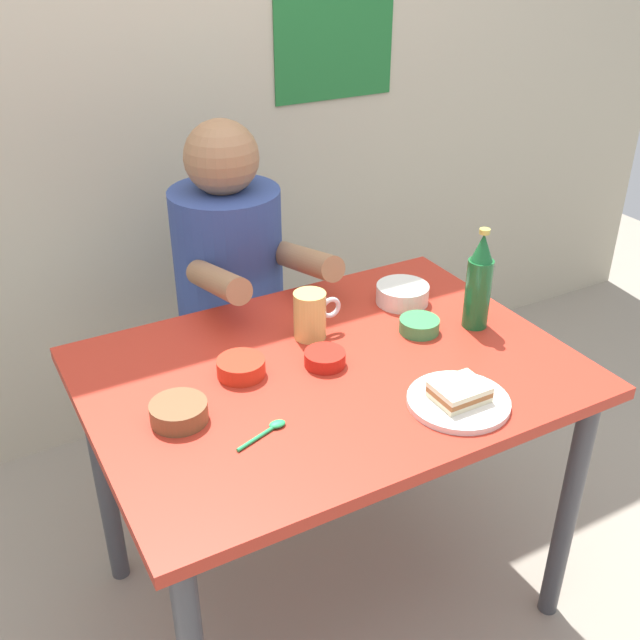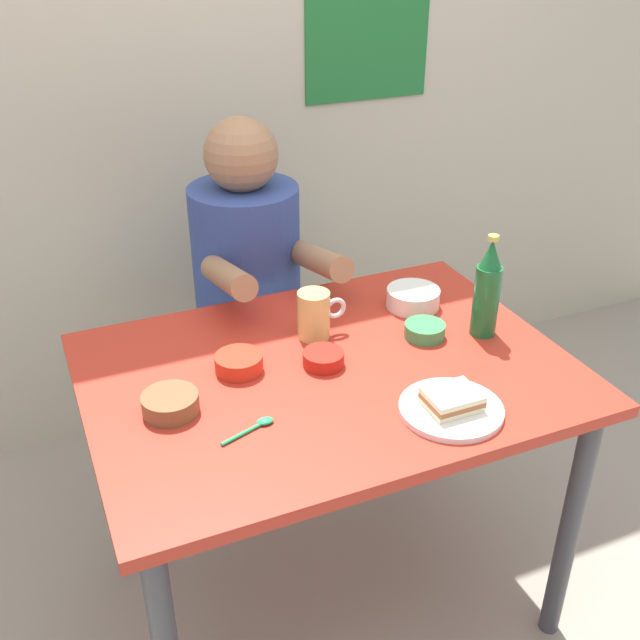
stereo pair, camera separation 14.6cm
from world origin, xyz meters
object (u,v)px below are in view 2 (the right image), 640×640
object	(u,v)px
dining_table	(328,401)
person_seated	(247,255)
stool	(252,371)
plate_orange	(451,409)
beer_mug	(315,315)
sambal_bowl_red	(323,358)
beer_bottle	(487,290)
sandwich	(452,399)

from	to	relation	value
dining_table	person_seated	bearing A→B (deg)	88.96
stool	plate_orange	size ratio (longest dim) A/B	2.05
dining_table	beer_mug	xyz separation A→B (m)	(0.03, 0.15, 0.15)
dining_table	sambal_bowl_red	size ratio (longest dim) A/B	11.46
dining_table	sambal_bowl_red	distance (m)	0.11
stool	plate_orange	bearing A→B (deg)	-80.08
person_seated	plate_orange	xyz separation A→B (m)	(0.16, -0.88, -0.02)
stool	beer_bottle	distance (m)	0.91
plate_orange	beer_mug	size ratio (longest dim) A/B	1.75
person_seated	beer_mug	size ratio (longest dim) A/B	5.71
plate_orange	sambal_bowl_red	size ratio (longest dim) A/B	2.29
sandwich	sambal_bowl_red	world-z (taller)	sandwich
dining_table	stool	bearing A→B (deg)	88.98
beer_bottle	person_seated	bearing A→B (deg)	122.86
person_seated	sandwich	distance (m)	0.89
dining_table	beer_bottle	world-z (taller)	beer_bottle
person_seated	sandwich	world-z (taller)	person_seated
beer_mug	sambal_bowl_red	bearing A→B (deg)	-104.43
plate_orange	beer_bottle	bearing A→B (deg)	45.45
person_seated	dining_table	bearing A→B (deg)	-91.04
dining_table	sandwich	bearing A→B (deg)	-57.19
plate_orange	sambal_bowl_red	xyz separation A→B (m)	(-0.17, 0.27, 0.01)
stool	beer_bottle	size ratio (longest dim) A/B	1.72
person_seated	sandwich	bearing A→B (deg)	-79.95
dining_table	beer_bottle	size ratio (longest dim) A/B	4.20
plate_orange	sandwich	bearing A→B (deg)	0.00
stool	sandwich	world-z (taller)	sandwich
sandwich	beer_bottle	xyz separation A→B (m)	(0.25, 0.25, 0.09)
person_seated	sandwich	xyz separation A→B (m)	(0.16, -0.88, 0.01)
person_seated	stool	bearing A→B (deg)	90.00
person_seated	sambal_bowl_red	bearing A→B (deg)	-91.66
beer_mug	stool	bearing A→B (deg)	91.87
dining_table	sandwich	world-z (taller)	sandwich
plate_orange	beer_mug	xyz separation A→B (m)	(-0.14, 0.40, 0.05)
plate_orange	beer_mug	distance (m)	0.43
dining_table	beer_mug	distance (m)	0.21
plate_orange	beer_mug	bearing A→B (deg)	109.08
sandwich	person_seated	bearing A→B (deg)	100.05
plate_orange	stool	bearing A→B (deg)	99.92
plate_orange	beer_bottle	size ratio (longest dim) A/B	0.84
stool	beer_mug	xyz separation A→B (m)	(0.02, -0.48, 0.45)
sandwich	beer_bottle	size ratio (longest dim) A/B	0.42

